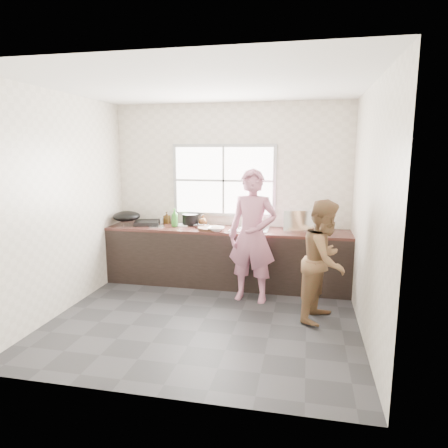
% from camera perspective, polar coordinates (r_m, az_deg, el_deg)
% --- Properties ---
extents(floor, '(3.60, 3.20, 0.01)m').
position_cam_1_polar(floor, '(4.97, -2.74, -13.38)').
color(floor, '#2B2B2D').
rests_on(floor, ground).
extents(ceiling, '(3.60, 3.20, 0.01)m').
position_cam_1_polar(ceiling, '(4.60, -3.05, 19.25)').
color(ceiling, silver).
rests_on(ceiling, wall_back).
extents(wall_back, '(3.60, 0.01, 2.70)m').
position_cam_1_polar(wall_back, '(6.14, 0.91, 4.37)').
color(wall_back, beige).
rests_on(wall_back, ground).
extents(wall_left, '(0.01, 3.20, 2.70)m').
position_cam_1_polar(wall_left, '(5.34, -22.00, 2.69)').
color(wall_left, silver).
rests_on(wall_left, ground).
extents(wall_right, '(0.01, 3.20, 2.70)m').
position_cam_1_polar(wall_right, '(4.49, 20.01, 1.48)').
color(wall_right, beige).
rests_on(wall_right, ground).
extents(wall_front, '(3.60, 0.01, 2.70)m').
position_cam_1_polar(wall_front, '(3.09, -10.45, -1.89)').
color(wall_front, beige).
rests_on(wall_front, ground).
extents(cabinet, '(3.60, 0.62, 0.82)m').
position_cam_1_polar(cabinet, '(6.01, 0.32, -4.88)').
color(cabinet, black).
rests_on(cabinet, floor).
extents(countertop, '(3.60, 0.64, 0.04)m').
position_cam_1_polar(countertop, '(5.92, 0.32, -0.86)').
color(countertop, '#391C17').
rests_on(countertop, cabinet).
extents(sink, '(0.55, 0.45, 0.02)m').
position_cam_1_polar(sink, '(5.85, 3.68, -0.76)').
color(sink, silver).
rests_on(sink, countertop).
extents(faucet, '(0.02, 0.02, 0.30)m').
position_cam_1_polar(faucet, '(6.02, 3.97, 0.96)').
color(faucet, silver).
rests_on(faucet, countertop).
extents(window_frame, '(1.60, 0.05, 1.10)m').
position_cam_1_polar(window_frame, '(6.13, -0.03, 6.24)').
color(window_frame, '#9EA0A5').
rests_on(window_frame, wall_back).
extents(window_glazing, '(1.50, 0.01, 1.00)m').
position_cam_1_polar(window_glazing, '(6.11, -0.08, 6.22)').
color(window_glazing, white).
rests_on(window_glazing, window_frame).
extents(woman, '(0.65, 0.48, 1.66)m').
position_cam_1_polar(woman, '(5.31, 4.07, -2.33)').
color(woman, '#C27490').
rests_on(woman, floor).
extents(person_side, '(0.76, 0.85, 1.45)m').
position_cam_1_polar(person_side, '(4.86, 14.16, -5.10)').
color(person_side, brown).
rests_on(person_side, floor).
extents(cutting_board, '(0.49, 0.49, 0.04)m').
position_cam_1_polar(cutting_board, '(5.84, -1.91, -0.62)').
color(cutting_board, '#341F14').
rests_on(cutting_board, countertop).
extents(cleaver, '(0.22, 0.11, 0.01)m').
position_cam_1_polar(cleaver, '(5.99, -3.26, -0.12)').
color(cleaver, '#AFB1B6').
rests_on(cleaver, cutting_board).
extents(bowl_mince, '(0.25, 0.25, 0.06)m').
position_cam_1_polar(bowl_mince, '(5.73, -1.15, -0.74)').
color(bowl_mince, white).
rests_on(bowl_mince, countertop).
extents(bowl_crabs, '(0.22, 0.22, 0.05)m').
position_cam_1_polar(bowl_crabs, '(5.86, 4.96, -0.55)').
color(bowl_crabs, silver).
rests_on(bowl_crabs, countertop).
extents(bowl_held, '(0.24, 0.24, 0.06)m').
position_cam_1_polar(bowl_held, '(5.75, 3.06, -0.69)').
color(bowl_held, silver).
rests_on(bowl_held, countertop).
extents(black_pot, '(0.30, 0.30, 0.17)m').
position_cam_1_polar(black_pot, '(6.19, -4.85, 0.62)').
color(black_pot, black).
rests_on(black_pot, countertop).
extents(plate_food, '(0.32, 0.32, 0.02)m').
position_cam_1_polar(plate_food, '(6.19, -5.92, -0.13)').
color(plate_food, white).
rests_on(plate_food, countertop).
extents(bottle_green, '(0.14, 0.14, 0.28)m').
position_cam_1_polar(bottle_green, '(6.10, -7.07, 0.92)').
color(bottle_green, '#32802A').
rests_on(bottle_green, countertop).
extents(bottle_brown_tall, '(0.09, 0.09, 0.17)m').
position_cam_1_polar(bottle_brown_tall, '(6.39, -8.16, 0.84)').
color(bottle_brown_tall, '#3D280F').
rests_on(bottle_brown_tall, countertop).
extents(bottle_brown_short, '(0.16, 0.16, 0.16)m').
position_cam_1_polar(bottle_brown_short, '(6.14, -3.04, 0.48)').
color(bottle_brown_short, '#4E2E13').
rests_on(bottle_brown_short, countertop).
extents(glass_jar, '(0.08, 0.08, 0.09)m').
position_cam_1_polar(glass_jar, '(6.42, -8.87, 0.49)').
color(glass_jar, silver).
rests_on(glass_jar, countertop).
extents(burner, '(0.46, 0.46, 0.06)m').
position_cam_1_polar(burner, '(6.36, -10.97, 0.19)').
color(burner, black).
rests_on(burner, countertop).
extents(wok, '(0.54, 0.54, 0.16)m').
position_cam_1_polar(wok, '(6.35, -13.74, 1.07)').
color(wok, black).
rests_on(wok, burner).
extents(dish_rack, '(0.46, 0.35, 0.32)m').
position_cam_1_polar(dish_rack, '(5.79, 10.48, 0.53)').
color(dish_rack, white).
rests_on(dish_rack, countertop).
extents(pot_lid_left, '(0.33, 0.33, 0.01)m').
position_cam_1_polar(pot_lid_left, '(6.15, -9.66, -0.33)').
color(pot_lid_left, '#B7B8BE').
rests_on(pot_lid_left, countertop).
extents(pot_lid_right, '(0.30, 0.30, 0.01)m').
position_cam_1_polar(pot_lid_right, '(6.47, -10.10, 0.19)').
color(pot_lid_right, silver).
rests_on(pot_lid_right, countertop).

